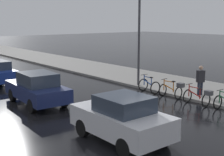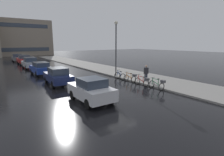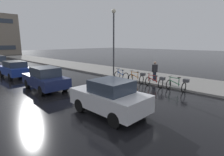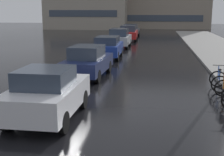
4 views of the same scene
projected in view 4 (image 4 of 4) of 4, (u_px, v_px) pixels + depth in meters
ground_plane at (133, 116)px, 10.07m from camera, size 140.00×140.00×0.00m
bicycle_farthest at (219, 81)px, 13.27m from camera, size 0.84×1.18×1.01m
car_white at (47, 94)px, 9.69m from camera, size 1.91×3.73×1.62m
car_navy at (88, 62)px, 15.77m from camera, size 2.01×4.26×1.60m
car_blue at (108, 47)px, 21.89m from camera, size 1.87×4.08×1.55m
car_silver at (119, 38)px, 28.24m from camera, size 1.87×4.37×1.71m
car_red at (128, 33)px, 34.22m from camera, size 1.99×4.04×1.68m
car_grey at (131, 30)px, 40.46m from camera, size 2.13×3.85×1.53m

